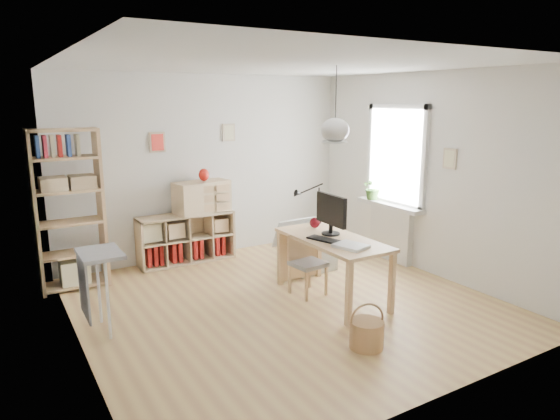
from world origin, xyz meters
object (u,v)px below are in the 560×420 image
cube_shelf (184,242)px  monitor (331,212)px  drawer_chest (202,197)px  desk (332,245)px  tall_bookshelf (68,204)px  storage_chest (308,254)px  chair (305,260)px

cube_shelf → monitor: 2.47m
cube_shelf → drawer_chest: (0.28, -0.04, 0.65)m
desk → tall_bookshelf: bearing=143.0°
tall_bookshelf → storage_chest: 3.20m
cube_shelf → storage_chest: bearing=-41.1°
storage_chest → tall_bookshelf: bearing=158.7°
monitor → desk: bearing=-116.3°
storage_chest → cube_shelf: bearing=135.0°
cube_shelf → tall_bookshelf: 1.77m
monitor → drawer_chest: size_ratio=0.70×
chair → monitor: size_ratio=1.35×
desk → chair: 0.41m
drawer_chest → desk: bearing=-80.9°
cube_shelf → monitor: monitor is taller
cube_shelf → monitor: size_ratio=2.51×
desk → drawer_chest: size_ratio=1.87×
monitor → drawer_chest: monitor is taller
storage_chest → monitor: size_ratio=1.36×
desk → drawer_chest: 2.33m
tall_bookshelf → storage_chest: bearing=-17.4°
tall_bookshelf → chair: tall_bookshelf is taller
desk → drawer_chest: bearing=108.7°
cube_shelf → storage_chest: 1.83m
desk → storage_chest: 1.17m
cube_shelf → storage_chest: size_ratio=1.84×
tall_bookshelf → chair: size_ratio=2.67×
cube_shelf → desk: bearing=-65.4°
chair → monitor: 0.67m
chair → monitor: monitor is taller
cube_shelf → monitor: bearing=-62.4°
desk → tall_bookshelf: tall_bookshelf is taller
desk → drawer_chest: drawer_chest is taller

